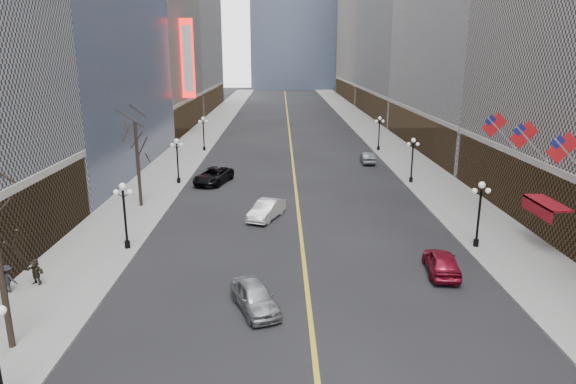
{
  "coord_description": "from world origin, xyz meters",
  "views": [
    {
      "loc": [
        -1.44,
        -2.51,
        12.83
      ],
      "look_at": [
        -1.13,
        19.54,
        6.85
      ],
      "focal_mm": 32.0,
      "sensor_mm": 36.0,
      "label": 1
    }
  ],
  "objects_px": {
    "streetlamp_east_1": "(480,207)",
    "streetlamp_west_2": "(177,156)",
    "car_nb_far": "(213,176)",
    "streetlamp_east_2": "(412,155)",
    "car_nb_near": "(255,297)",
    "streetlamp_west_3": "(203,130)",
    "car_sb_mid": "(442,262)",
    "streetlamp_west_1": "(124,209)",
    "car_sb_far": "(368,158)",
    "streetlamp_east_3": "(379,130)",
    "car_nb_mid": "(267,210)"
  },
  "relations": [
    {
      "from": "streetlamp_east_3",
      "to": "car_nb_mid",
      "type": "xyz_separation_m",
      "value": [
        -14.41,
        -29.33,
        -2.16
      ]
    },
    {
      "from": "car_nb_far",
      "to": "streetlamp_west_2",
      "type": "bearing_deg",
      "value": -158.09
    },
    {
      "from": "car_sb_mid",
      "to": "car_sb_far",
      "type": "relative_size",
      "value": 1.06
    },
    {
      "from": "streetlamp_east_1",
      "to": "streetlamp_east_2",
      "type": "relative_size",
      "value": 1.0
    },
    {
      "from": "streetlamp_west_3",
      "to": "car_sb_far",
      "type": "xyz_separation_m",
      "value": [
        20.8,
        -7.98,
        -2.22
      ]
    },
    {
      "from": "streetlamp_east_2",
      "to": "car_nb_near",
      "type": "bearing_deg",
      "value": -118.89
    },
    {
      "from": "streetlamp_east_1",
      "to": "car_sb_far",
      "type": "relative_size",
      "value": 1.09
    },
    {
      "from": "car_nb_far",
      "to": "car_nb_mid",
      "type": "bearing_deg",
      "value": -47.98
    },
    {
      "from": "streetlamp_west_3",
      "to": "car_nb_far",
      "type": "relative_size",
      "value": 0.79
    },
    {
      "from": "streetlamp_east_3",
      "to": "car_sb_mid",
      "type": "distance_m",
      "value": 40.33
    },
    {
      "from": "streetlamp_east_1",
      "to": "car_sb_mid",
      "type": "distance_m",
      "value": 5.89
    },
    {
      "from": "car_sb_mid",
      "to": "car_nb_mid",
      "type": "bearing_deg",
      "value": -38.74
    },
    {
      "from": "streetlamp_east_1",
      "to": "car_nb_far",
      "type": "bearing_deg",
      "value": 137.62
    },
    {
      "from": "streetlamp_east_2",
      "to": "streetlamp_west_1",
      "type": "relative_size",
      "value": 1.0
    },
    {
      "from": "car_sb_mid",
      "to": "streetlamp_west_2",
      "type": "bearing_deg",
      "value": -41.63
    },
    {
      "from": "streetlamp_east_2",
      "to": "streetlamp_west_2",
      "type": "distance_m",
      "value": 23.6
    },
    {
      "from": "streetlamp_east_1",
      "to": "streetlamp_west_3",
      "type": "distance_m",
      "value": 43.05
    },
    {
      "from": "car_sb_mid",
      "to": "car_sb_far",
      "type": "bearing_deg",
      "value": -85.19
    },
    {
      "from": "streetlamp_east_3",
      "to": "car_nb_far",
      "type": "height_order",
      "value": "streetlamp_east_3"
    },
    {
      "from": "streetlamp_west_1",
      "to": "streetlamp_east_3",
      "type": "bearing_deg",
      "value": 56.75
    },
    {
      "from": "streetlamp_west_1",
      "to": "car_sb_mid",
      "type": "xyz_separation_m",
      "value": [
        19.97,
        -4.11,
        -2.16
      ]
    },
    {
      "from": "streetlamp_west_1",
      "to": "streetlamp_west_2",
      "type": "distance_m",
      "value": 18.0
    },
    {
      "from": "streetlamp_east_2",
      "to": "car_nb_near",
      "type": "relative_size",
      "value": 1.06
    },
    {
      "from": "streetlamp_east_1",
      "to": "car_nb_near",
      "type": "distance_m",
      "value": 17.02
    },
    {
      "from": "streetlamp_west_2",
      "to": "streetlamp_west_3",
      "type": "xyz_separation_m",
      "value": [
        0.0,
        18.0,
        0.0
      ]
    },
    {
      "from": "streetlamp_west_1",
      "to": "car_sb_far",
      "type": "height_order",
      "value": "streetlamp_west_1"
    },
    {
      "from": "car_nb_near",
      "to": "car_sb_mid",
      "type": "bearing_deg",
      "value": 0.36
    },
    {
      "from": "streetlamp_west_2",
      "to": "car_nb_near",
      "type": "relative_size",
      "value": 1.06
    },
    {
      "from": "streetlamp_east_2",
      "to": "streetlamp_west_2",
      "type": "relative_size",
      "value": 1.0
    },
    {
      "from": "streetlamp_east_3",
      "to": "car_sb_mid",
      "type": "xyz_separation_m",
      "value": [
        -3.63,
        -40.11,
        -2.16
      ]
    },
    {
      "from": "car_sb_mid",
      "to": "streetlamp_east_1",
      "type": "bearing_deg",
      "value": -125.16
    },
    {
      "from": "streetlamp_west_2",
      "to": "car_sb_mid",
      "type": "distance_m",
      "value": 29.87
    },
    {
      "from": "streetlamp_west_2",
      "to": "car_nb_near",
      "type": "bearing_deg",
      "value": -71.23
    },
    {
      "from": "streetlamp_west_1",
      "to": "streetlamp_west_3",
      "type": "xyz_separation_m",
      "value": [
        0.0,
        36.0,
        0.0
      ]
    },
    {
      "from": "car_sb_mid",
      "to": "car_nb_far",
      "type": "bearing_deg",
      "value": -47.44
    },
    {
      "from": "streetlamp_west_1",
      "to": "streetlamp_east_1",
      "type": "bearing_deg",
      "value": 0.0
    },
    {
      "from": "streetlamp_east_1",
      "to": "streetlamp_east_2",
      "type": "distance_m",
      "value": 18.0
    },
    {
      "from": "streetlamp_east_3",
      "to": "car_sb_mid",
      "type": "relative_size",
      "value": 1.03
    },
    {
      "from": "streetlamp_west_3",
      "to": "car_nb_near",
      "type": "distance_m",
      "value": 45.42
    },
    {
      "from": "streetlamp_west_3",
      "to": "streetlamp_east_2",
      "type": "bearing_deg",
      "value": -37.33
    },
    {
      "from": "streetlamp_east_2",
      "to": "car_nb_mid",
      "type": "distance_m",
      "value": 18.45
    },
    {
      "from": "streetlamp_east_1",
      "to": "streetlamp_east_3",
      "type": "xyz_separation_m",
      "value": [
        0.0,
        36.0,
        0.0
      ]
    },
    {
      "from": "streetlamp_west_1",
      "to": "streetlamp_west_3",
      "type": "bearing_deg",
      "value": 90.0
    },
    {
      "from": "streetlamp_east_3",
      "to": "streetlamp_west_1",
      "type": "relative_size",
      "value": 1.0
    },
    {
      "from": "streetlamp_east_1",
      "to": "streetlamp_west_2",
      "type": "relative_size",
      "value": 1.0
    },
    {
      "from": "streetlamp_east_1",
      "to": "streetlamp_west_2",
      "type": "distance_m",
      "value": 29.68
    },
    {
      "from": "streetlamp_east_3",
      "to": "car_nb_near",
      "type": "distance_m",
      "value": 46.85
    },
    {
      "from": "streetlamp_west_3",
      "to": "car_sb_far",
      "type": "height_order",
      "value": "streetlamp_west_3"
    },
    {
      "from": "streetlamp_west_2",
      "to": "car_sb_far",
      "type": "distance_m",
      "value": 23.2
    },
    {
      "from": "streetlamp_west_3",
      "to": "car_sb_far",
      "type": "relative_size",
      "value": 1.09
    }
  ]
}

